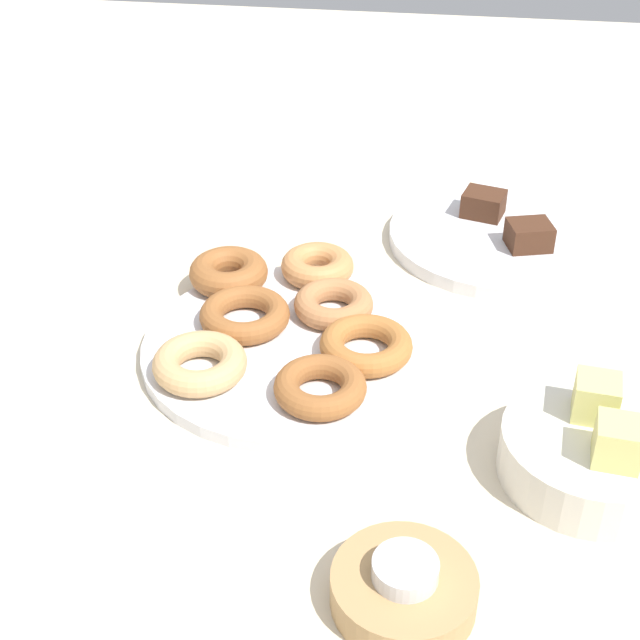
% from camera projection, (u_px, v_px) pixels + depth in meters
% --- Properties ---
extents(ground_plane, '(2.40, 2.40, 0.00)m').
position_uv_depth(ground_plane, '(290.00, 353.00, 0.90)').
color(ground_plane, beige).
extents(donut_plate, '(0.29, 0.29, 0.01)m').
position_uv_depth(donut_plate, '(290.00, 348.00, 0.90)').
color(donut_plate, silver).
rests_on(donut_plate, ground_plane).
extents(donut_0, '(0.12, 0.12, 0.02)m').
position_uv_depth(donut_0, '(366.00, 345.00, 0.87)').
color(donut_0, '#AD6B33').
rests_on(donut_0, donut_plate).
extents(donut_1, '(0.12, 0.12, 0.02)m').
position_uv_depth(donut_1, '(245.00, 315.00, 0.92)').
color(donut_1, '#995B2D').
rests_on(donut_1, donut_plate).
extents(donut_2, '(0.10, 0.10, 0.03)m').
position_uv_depth(donut_2, '(200.00, 363.00, 0.85)').
color(donut_2, tan).
rests_on(donut_2, donut_plate).
extents(donut_3, '(0.10, 0.10, 0.02)m').
position_uv_depth(donut_3, '(334.00, 304.00, 0.93)').
color(donut_3, '#B27547').
rests_on(donut_3, donut_plate).
extents(donut_4, '(0.09, 0.09, 0.03)m').
position_uv_depth(donut_4, '(317.00, 266.00, 0.99)').
color(donut_4, '#C6844C').
rests_on(donut_4, donut_plate).
extents(donut_5, '(0.09, 0.09, 0.02)m').
position_uv_depth(donut_5, '(320.00, 387.00, 0.82)').
color(donut_5, '#995B2D').
rests_on(donut_5, donut_plate).
extents(donut_6, '(0.09, 0.09, 0.03)m').
position_uv_depth(donut_6, '(229.00, 272.00, 0.98)').
color(donut_6, '#995B2D').
rests_on(donut_6, donut_plate).
extents(cake_plate, '(0.26, 0.26, 0.02)m').
position_uv_depth(cake_plate, '(498.00, 237.00, 1.08)').
color(cake_plate, silver).
rests_on(cake_plate, ground_plane).
extents(brownie_near, '(0.05, 0.06, 0.03)m').
position_uv_depth(brownie_near, '(483.00, 204.00, 1.10)').
color(brownie_near, '#472819').
rests_on(brownie_near, cake_plate).
extents(brownie_far, '(0.05, 0.06, 0.03)m').
position_uv_depth(brownie_far, '(529.00, 235.00, 1.04)').
color(brownie_far, '#472819').
rests_on(brownie_far, cake_plate).
extents(candle_holder, '(0.11, 0.11, 0.03)m').
position_uv_depth(candle_holder, '(404.00, 590.00, 0.65)').
color(candle_holder, tan).
rests_on(candle_holder, ground_plane).
extents(tealight, '(0.05, 0.05, 0.01)m').
position_uv_depth(tealight, '(405.00, 570.00, 0.64)').
color(tealight, silver).
rests_on(tealight, candle_holder).
extents(fruit_bowl, '(0.15, 0.15, 0.04)m').
position_uv_depth(fruit_bowl, '(591.00, 455.00, 0.75)').
color(fruit_bowl, silver).
rests_on(fruit_bowl, ground_plane).
extents(melon_chunk_left, '(0.04, 0.04, 0.04)m').
position_uv_depth(melon_chunk_left, '(596.00, 397.00, 0.75)').
color(melon_chunk_left, '#DBD67A').
rests_on(melon_chunk_left, fruit_bowl).
extents(melon_chunk_right, '(0.04, 0.04, 0.04)m').
position_uv_depth(melon_chunk_right, '(618.00, 442.00, 0.71)').
color(melon_chunk_right, '#DBD67A').
rests_on(melon_chunk_right, fruit_bowl).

